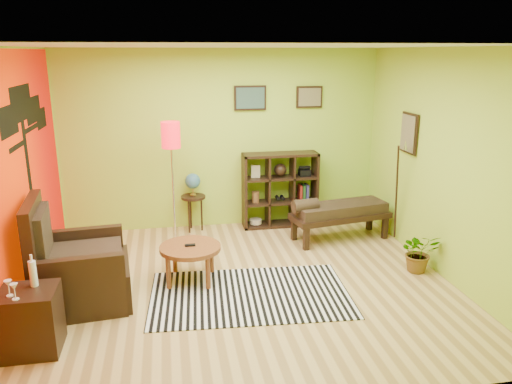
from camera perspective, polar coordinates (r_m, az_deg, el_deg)
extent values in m
plane|color=tan|center=(6.20, -1.28, -10.50)|extent=(5.00, 5.00, 0.00)
cube|color=#A4CC38|center=(7.91, -3.93, 5.95)|extent=(5.00, 0.04, 2.80)
cube|color=#A4CC38|center=(3.62, 4.26, -6.13)|extent=(5.00, 0.04, 2.80)
cube|color=#A4CC38|center=(5.89, -26.15, 0.92)|extent=(0.04, 4.50, 2.80)
cube|color=#A4CC38|center=(6.58, 20.71, 2.95)|extent=(0.04, 4.50, 2.80)
cube|color=white|center=(5.56, -1.46, 16.33)|extent=(5.00, 4.50, 0.04)
cube|color=#F62E00|center=(5.88, -25.96, 0.93)|extent=(0.01, 4.45, 2.75)
cube|color=black|center=(6.48, -24.19, -0.82)|extent=(0.01, 0.14, 2.10)
cube|color=black|center=(5.81, -26.42, 7.27)|extent=(0.01, 0.65, 0.32)
cube|color=black|center=(6.33, -25.24, 9.17)|extent=(0.01, 0.85, 0.40)
cube|color=black|center=(6.82, -24.09, 8.57)|extent=(0.01, 0.70, 0.32)
cube|color=black|center=(7.18, -23.33, 7.74)|extent=(0.01, 0.50, 0.26)
cube|color=black|center=(7.86, -0.67, 10.70)|extent=(0.50, 0.03, 0.38)
cube|color=#406558|center=(7.83, -0.64, 10.68)|extent=(0.44, 0.01, 0.32)
cube|color=black|center=(8.07, 6.11, 10.75)|extent=(0.42, 0.03, 0.34)
cube|color=#847A52|center=(8.05, 6.16, 10.73)|extent=(0.36, 0.01, 0.28)
cube|color=black|center=(7.29, 17.12, 6.44)|extent=(0.03, 0.44, 0.56)
cube|color=#847A52|center=(7.28, 16.94, 6.44)|extent=(0.01, 0.38, 0.50)
cylinder|color=black|center=(7.42, 15.76, -0.19)|extent=(0.23, 0.34, 1.46)
cone|color=silver|center=(7.13, 16.72, 5.21)|extent=(0.08, 0.09, 0.16)
cube|color=white|center=(5.96, -0.70, -11.61)|extent=(2.40, 1.56, 0.01)
cylinder|color=brown|center=(6.18, -7.53, -6.35)|extent=(0.75, 0.75, 0.05)
cylinder|color=brown|center=(6.46, -5.10, -7.49)|extent=(0.06, 0.06, 0.41)
cylinder|color=brown|center=(6.52, -9.26, -7.41)|extent=(0.06, 0.06, 0.41)
cylinder|color=brown|center=(6.03, -5.50, -9.25)|extent=(0.06, 0.06, 0.41)
cylinder|color=brown|center=(6.09, -9.97, -9.15)|extent=(0.06, 0.06, 0.41)
cube|color=black|center=(6.16, -7.55, -6.04)|extent=(0.13, 0.05, 0.02)
cube|color=black|center=(6.05, -18.94, -9.76)|extent=(1.08, 1.06, 0.45)
cube|color=black|center=(5.95, -23.81, -6.61)|extent=(0.21, 0.97, 1.23)
cube|color=black|center=(5.58, -19.24, -10.50)|extent=(0.90, 0.20, 0.72)
cube|color=black|center=(6.42, -18.89, -6.96)|extent=(0.90, 0.20, 0.72)
cube|color=#F7BD7B|center=(5.93, -18.87, -7.10)|extent=(0.86, 0.84, 0.16)
cube|color=#F7BD7B|center=(5.87, -23.18, -4.53)|extent=(0.17, 0.72, 0.56)
cube|color=black|center=(5.28, -24.37, -13.27)|extent=(0.52, 0.48, 0.62)
cylinder|color=white|center=(5.17, -24.12, -8.50)|extent=(0.07, 0.07, 0.25)
cylinder|color=white|center=(5.11, -24.32, -6.91)|extent=(0.02, 0.02, 0.07)
cylinder|color=white|center=(5.10, -26.31, -10.57)|extent=(0.06, 0.06, 0.01)
cylinder|color=white|center=(5.08, -26.38, -10.06)|extent=(0.01, 0.01, 0.09)
cone|color=white|center=(5.05, -26.48, -9.34)|extent=(0.07, 0.07, 0.06)
cylinder|color=white|center=(5.01, -25.77, -10.97)|extent=(0.06, 0.06, 0.01)
cylinder|color=white|center=(4.99, -25.84, -10.45)|extent=(0.01, 0.01, 0.09)
cone|color=white|center=(4.96, -25.94, -9.72)|extent=(0.07, 0.07, 0.06)
cylinder|color=silver|center=(7.50, -9.15, -5.77)|extent=(0.27, 0.27, 0.03)
cylinder|color=silver|center=(7.25, -9.44, 0.30)|extent=(0.03, 0.03, 1.68)
cylinder|color=red|center=(7.08, -9.72, 6.45)|extent=(0.26, 0.26, 0.37)
cylinder|color=black|center=(7.85, -7.19, -0.57)|extent=(0.38, 0.38, 0.04)
cylinder|color=black|center=(7.92, -6.23, -2.55)|extent=(0.03, 0.03, 0.53)
cylinder|color=black|center=(8.04, -7.47, -2.31)|extent=(0.03, 0.03, 0.53)
cylinder|color=black|center=(7.84, -7.66, -2.79)|extent=(0.03, 0.03, 0.53)
cylinder|color=gold|center=(7.84, -7.20, -0.30)|extent=(0.10, 0.10, 0.02)
cylinder|color=gold|center=(7.82, -7.21, 0.10)|extent=(0.02, 0.02, 0.10)
sphere|color=#2743AA|center=(7.78, -7.25, 1.25)|extent=(0.24, 0.24, 0.24)
cube|color=black|center=(7.91, -1.34, 0.04)|extent=(0.04, 0.35, 1.20)
cube|color=black|center=(8.17, 6.73, 0.44)|extent=(0.04, 0.35, 1.20)
cube|color=black|center=(8.20, 2.71, -3.67)|extent=(1.20, 0.35, 0.04)
cube|color=black|center=(7.89, 2.82, 4.31)|extent=(1.20, 0.35, 0.04)
cube|color=black|center=(7.98, 1.36, 0.18)|extent=(0.03, 0.33, 1.12)
cube|color=black|center=(8.07, 4.14, 0.31)|extent=(0.03, 0.33, 1.12)
cube|color=black|center=(8.08, 2.74, -1.12)|extent=(1.12, 0.33, 0.03)
cube|color=black|center=(7.97, 2.78, 1.63)|extent=(1.12, 0.33, 0.03)
cylinder|color=tan|center=(8.10, -0.05, -3.37)|extent=(0.20, 0.20, 0.07)
sphere|color=black|center=(7.94, 2.79, 2.54)|extent=(0.20, 0.20, 0.20)
cube|color=black|center=(8.05, 5.56, 2.23)|extent=(0.18, 0.15, 0.10)
cylinder|color=black|center=(8.05, 2.47, -0.66)|extent=(0.06, 0.12, 0.06)
cylinder|color=black|center=(8.07, 3.02, -0.63)|extent=(0.06, 0.12, 0.06)
ellipsoid|color=#384C26|center=(8.26, 5.42, -2.96)|extent=(0.18, 0.18, 0.09)
cylinder|color=brown|center=(7.97, -0.05, -0.59)|extent=(0.12, 0.12, 0.18)
cube|color=tan|center=(7.86, -0.05, 2.35)|extent=(0.14, 0.03, 0.20)
cube|color=maroon|center=(8.12, 5.03, -0.05)|extent=(0.04, 0.18, 0.26)
cube|color=#1E4C1E|center=(8.13, 5.40, -0.03)|extent=(0.04, 0.18, 0.26)
cube|color=navy|center=(8.14, 5.77, -0.01)|extent=(0.04, 0.18, 0.26)
cube|color=black|center=(7.59, 9.60, -2.69)|extent=(1.56, 0.78, 0.08)
cube|color=#F7BD7B|center=(7.55, 9.64, -1.85)|extent=(1.44, 0.69, 0.15)
cylinder|color=#F7BD7B|center=(7.26, 5.66, -1.55)|extent=(0.40, 0.25, 0.19)
cube|color=black|center=(8.15, 12.84, -3.09)|extent=(0.09, 0.09, 0.33)
cube|color=black|center=(7.54, 4.36, -4.27)|extent=(0.09, 0.09, 0.33)
cube|color=black|center=(7.82, 14.51, -4.02)|extent=(0.09, 0.09, 0.33)
cube|color=black|center=(7.19, 5.76, -5.36)|extent=(0.09, 0.09, 0.33)
imported|color=#26661E|center=(6.80, 18.10, -6.99)|extent=(0.55, 0.59, 0.41)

